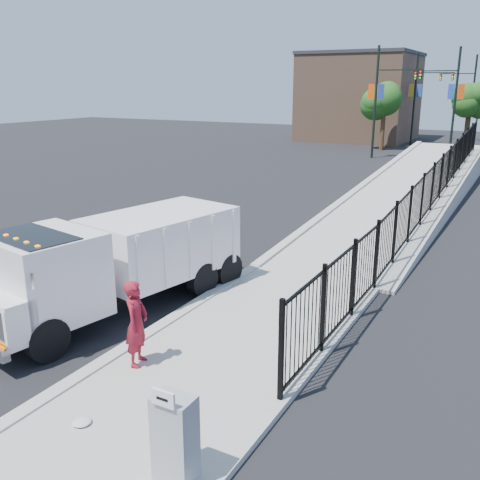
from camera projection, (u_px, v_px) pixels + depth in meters
The scene contains 18 objects.
ground at pixel (178, 320), 12.52m from camera, with size 120.00×120.00×0.00m, color black.
sidewalk at pixel (200, 378), 9.93m from camera, with size 3.55×12.00×0.12m, color #9E998E.
curb at pixel (120, 353), 10.81m from camera, with size 0.30×12.00×0.16m, color #ADAAA3.
ramp at pixel (413, 202), 25.01m from camera, with size 3.95×24.00×1.70m, color #9E998E.
iron_fence at pixel (431, 203), 20.73m from camera, with size 0.10×28.00×1.80m, color black.
truck at pixel (112, 259), 12.66m from camera, with size 3.48×7.16×2.35m.
worker at pixel (136, 323), 10.10m from camera, with size 0.62×0.41×1.69m, color maroon.
utility_cabinet at pixel (175, 438), 7.16m from camera, with size 0.55×0.40×1.25m, color gray.
arrow_sign at pixel (163, 398), 6.77m from camera, with size 0.35×0.04×0.22m, color white.
debris at pixel (82, 422), 8.48m from camera, with size 0.30×0.30×0.08m, color silver.
light_pole_0 at pixel (380, 98), 38.83m from camera, with size 3.77×0.22×8.00m.
light_pole_1 at pixel (451, 98), 40.19m from camera, with size 3.78×0.22×8.00m.
light_pole_2 at pixel (418, 96), 47.68m from camera, with size 3.78×0.22×8.00m.
light_pole_3 at pixel (469, 95), 50.69m from camera, with size 3.78×0.22×8.00m.
tree_0 at pixel (385, 102), 43.79m from camera, with size 2.80×2.80×5.40m.
tree_1 at pixel (470, 103), 42.73m from camera, with size 2.19×2.19×5.10m.
tree_2 at pixel (406, 99), 54.71m from camera, with size 2.41×2.41×5.20m.
building at pixel (360, 98), 52.60m from camera, with size 10.00×10.00×8.00m, color #8C664C.
Camera 1 is at (6.81, -9.38, 5.30)m, focal length 40.00 mm.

